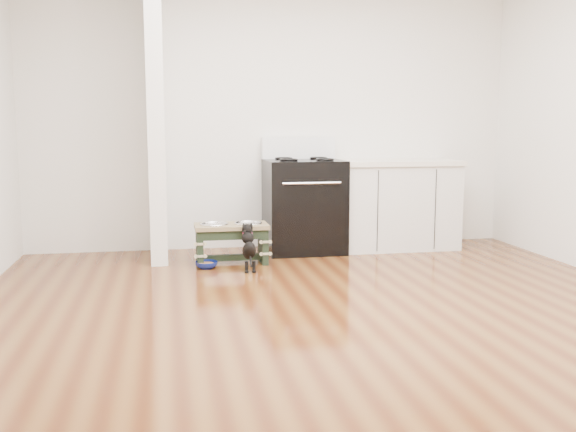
% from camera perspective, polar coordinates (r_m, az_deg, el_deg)
% --- Properties ---
extents(ground, '(5.00, 5.00, 0.00)m').
position_cam_1_polar(ground, '(4.40, 4.14, -8.59)').
color(ground, '#4B220D').
rests_on(ground, ground).
extents(room_shell, '(5.00, 5.00, 5.00)m').
position_cam_1_polar(room_shell, '(4.23, 4.37, 12.94)').
color(room_shell, silver).
rests_on(room_shell, ground).
extents(partition_wall, '(0.15, 0.80, 2.70)m').
position_cam_1_polar(partition_wall, '(6.17, -11.64, 8.73)').
color(partition_wall, silver).
rests_on(partition_wall, ground).
extents(oven_range, '(0.76, 0.69, 1.14)m').
position_cam_1_polar(oven_range, '(6.42, 1.42, 1.06)').
color(oven_range, black).
rests_on(oven_range, ground).
extents(cabinet_run, '(1.24, 0.64, 0.91)m').
position_cam_1_polar(cabinet_run, '(6.71, 9.59, 1.04)').
color(cabinet_run, silver).
rests_on(cabinet_run, ground).
extents(dog_feeder, '(0.67, 0.36, 0.38)m').
position_cam_1_polar(dog_feeder, '(5.89, -5.05, -1.74)').
color(dog_feeder, black).
rests_on(dog_feeder, ground).
extents(puppy, '(0.12, 0.34, 0.41)m').
position_cam_1_polar(puppy, '(5.61, -3.52, -2.61)').
color(puppy, black).
rests_on(puppy, ground).
extents(floor_bowl, '(0.26, 0.26, 0.06)m').
position_cam_1_polar(floor_bowl, '(5.75, -7.26, -4.33)').
color(floor_bowl, navy).
rests_on(floor_bowl, ground).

